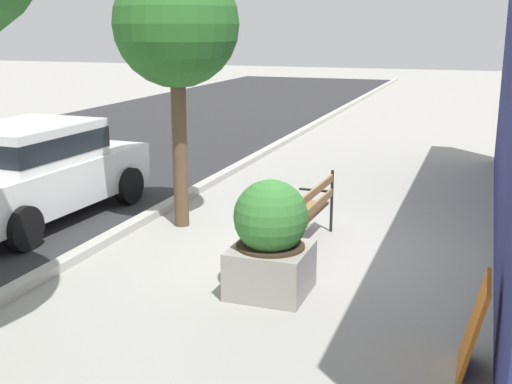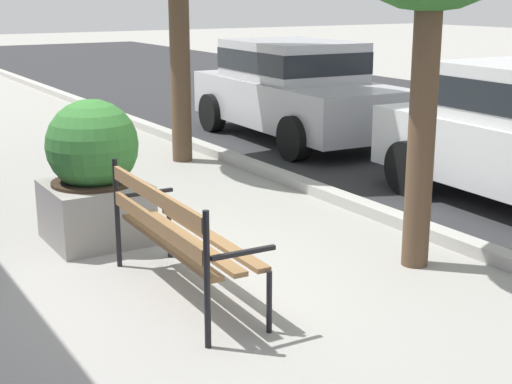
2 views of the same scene
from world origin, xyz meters
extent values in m
plane|color=#9E9B93|center=(0.00, 0.00, 0.00)|extent=(80.00, 80.00, 0.00)
cube|color=#B2AFA8|center=(0.00, 2.90, 0.06)|extent=(60.00, 0.20, 0.12)
cube|color=olive|center=(0.18, 0.11, 0.45)|extent=(1.70, 0.17, 0.04)
cube|color=olive|center=(0.19, 0.29, 0.45)|extent=(1.70, 0.17, 0.04)
cube|color=olive|center=(0.19, 0.47, 0.45)|extent=(1.70, 0.17, 0.04)
cube|color=olive|center=(0.18, 0.02, 0.62)|extent=(1.70, 0.09, 0.11)
cube|color=olive|center=(0.18, 0.02, 0.84)|extent=(1.70, 0.09, 0.11)
cylinder|color=black|center=(-0.69, 0.51, 0.23)|extent=(0.04, 0.04, 0.45)
cylinder|color=black|center=(-0.70, 0.04, 0.47)|extent=(0.04, 0.04, 0.95)
cube|color=black|center=(-0.69, 0.31, 0.62)|extent=(0.05, 0.48, 0.03)
cylinder|color=black|center=(1.07, 0.46, 0.23)|extent=(0.04, 0.04, 0.45)
cylinder|color=black|center=(1.06, -0.01, 0.47)|extent=(0.04, 0.04, 0.95)
cube|color=black|center=(1.07, 0.26, 0.62)|extent=(0.05, 0.48, 0.03)
cube|color=gray|center=(-1.47, 0.12, 0.28)|extent=(0.88, 0.88, 0.56)
cylinder|color=#38281C|center=(-1.47, 0.12, 0.58)|extent=(0.80, 0.80, 0.03)
sphere|color=#387A33|center=(-1.47, 0.12, 0.92)|extent=(0.86, 0.86, 0.86)
cylinder|color=brown|center=(0.59, 2.25, 1.21)|extent=(0.23, 0.23, 2.41)
sphere|color=#2D6B28|center=(0.59, 2.25, 3.06)|extent=(1.85, 1.85, 1.85)
cube|color=silver|center=(0.16, 4.60, 0.61)|extent=(4.17, 1.87, 0.70)
cube|color=silver|center=(0.01, 4.60, 1.26)|extent=(2.20, 1.65, 0.60)
cube|color=black|center=(0.01, 4.60, 1.26)|extent=(2.21, 1.67, 0.33)
cylinder|color=black|center=(1.52, 5.39, 0.32)|extent=(0.65, 0.25, 0.64)
cylinder|color=black|center=(1.45, 3.69, 0.32)|extent=(0.65, 0.25, 0.64)
cylinder|color=black|center=(-1.21, 3.80, 0.32)|extent=(0.65, 0.25, 0.64)
cube|color=#C6661E|center=(-2.60, -2.15, 0.45)|extent=(0.70, 0.23, 0.89)
camera|label=1|loc=(-8.25, -2.10, 3.04)|focal=45.87mm
camera|label=2|loc=(5.13, -2.10, 2.28)|focal=52.61mm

